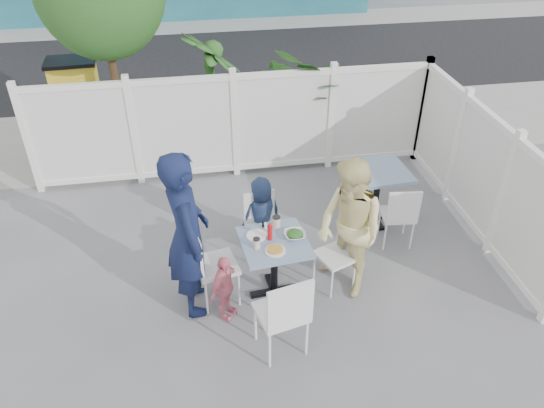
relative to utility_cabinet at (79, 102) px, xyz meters
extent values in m
plane|color=slate|center=(2.34, -4.00, -0.67)|extent=(80.00, 80.00, 0.00)
cube|color=gray|center=(2.34, -0.20, -0.66)|extent=(24.00, 2.60, 0.01)
cube|color=black|center=(2.34, 3.50, -0.67)|extent=(24.00, 5.00, 0.01)
cube|color=gray|center=(2.34, 6.60, -0.66)|extent=(24.00, 1.60, 0.01)
cube|color=white|center=(2.44, -1.60, 0.15)|extent=(5.80, 0.04, 1.40)
cube|color=white|center=(2.44, -1.60, 0.89)|extent=(5.86, 0.08, 0.08)
cube|color=white|center=(2.44, -1.60, -0.61)|extent=(5.86, 0.08, 0.12)
cube|color=white|center=(5.34, -3.40, 0.15)|extent=(0.04, 3.60, 1.40)
cube|color=white|center=(5.34, -3.40, 0.89)|extent=(0.08, 3.66, 0.08)
cube|color=white|center=(5.34, -3.40, -0.61)|extent=(0.08, 3.66, 0.12)
cylinder|color=#382316|center=(0.74, -0.70, 0.53)|extent=(0.12, 0.12, 2.40)
cube|color=gold|center=(0.00, 0.00, 0.00)|extent=(0.75, 0.55, 1.34)
imported|color=#25511C|center=(2.19, -0.90, 0.31)|extent=(1.29, 1.29, 1.96)
imported|color=#25511C|center=(3.77, -1.00, 0.21)|extent=(1.88, 1.99, 1.75)
cube|color=slate|center=(2.56, -4.29, 0.06)|extent=(0.77, 0.77, 0.04)
cylinder|color=black|center=(2.56, -4.29, -0.31)|extent=(0.08, 0.08, 0.69)
cube|color=black|center=(2.56, -4.29, -0.65)|extent=(0.56, 0.14, 0.04)
cube|color=black|center=(2.56, -4.29, -0.65)|extent=(0.14, 0.56, 0.04)
cube|color=slate|center=(4.15, -3.10, 0.08)|extent=(0.77, 0.77, 0.04)
cylinder|color=black|center=(4.15, -3.10, -0.30)|extent=(0.08, 0.08, 0.71)
cube|color=black|center=(4.15, -3.10, -0.65)|extent=(0.58, 0.12, 0.04)
cube|color=black|center=(4.15, -3.10, -0.65)|extent=(0.12, 0.58, 0.04)
cube|color=white|center=(1.93, -4.27, -0.19)|extent=(0.51, 0.53, 0.04)
cube|color=white|center=(1.74, -4.31, 0.08)|extent=(0.12, 0.45, 0.48)
cylinder|color=white|center=(2.07, -4.04, -0.43)|extent=(0.03, 0.03, 0.48)
cylinder|color=white|center=(2.15, -4.42, -0.43)|extent=(0.03, 0.03, 0.48)
cylinder|color=white|center=(1.72, -4.11, -0.43)|extent=(0.03, 0.03, 0.48)
cylinder|color=white|center=(1.80, -4.49, -0.43)|extent=(0.03, 0.03, 0.48)
cube|color=white|center=(3.26, -4.26, -0.25)|extent=(0.49, 0.50, 0.04)
cube|color=white|center=(3.43, -4.20, -0.02)|extent=(0.17, 0.37, 0.42)
cylinder|color=white|center=(3.18, -4.48, -0.46)|extent=(0.02, 0.02, 0.42)
cylinder|color=white|center=(3.05, -4.17, -0.46)|extent=(0.02, 0.02, 0.42)
cylinder|color=white|center=(3.47, -4.36, -0.46)|extent=(0.02, 0.02, 0.42)
cylinder|color=white|center=(3.35, -4.05, -0.46)|extent=(0.02, 0.02, 0.42)
cube|color=white|center=(2.55, -3.63, -0.26)|extent=(0.43, 0.41, 0.04)
cube|color=white|center=(2.52, -3.45, -0.03)|extent=(0.38, 0.08, 0.41)
cylinder|color=white|center=(2.73, -3.76, -0.47)|extent=(0.02, 0.02, 0.41)
cylinder|color=white|center=(2.40, -3.80, -0.47)|extent=(0.02, 0.02, 0.41)
cylinder|color=white|center=(2.69, -3.45, -0.47)|extent=(0.02, 0.02, 0.41)
cylinder|color=white|center=(2.36, -3.50, -0.47)|extent=(0.02, 0.02, 0.41)
cube|color=white|center=(2.50, -5.07, -0.18)|extent=(0.55, 0.53, 0.04)
cube|color=white|center=(2.54, -5.28, 0.10)|extent=(0.45, 0.14, 0.49)
cylinder|color=white|center=(2.26, -4.94, -0.42)|extent=(0.03, 0.03, 0.49)
cylinder|color=white|center=(2.64, -4.85, -0.42)|extent=(0.03, 0.03, 0.49)
cylinder|color=white|center=(2.35, -5.30, -0.42)|extent=(0.03, 0.03, 0.49)
cylinder|color=white|center=(2.73, -5.21, -0.42)|extent=(0.03, 0.03, 0.49)
cube|color=white|center=(4.24, -3.62, -0.25)|extent=(0.43, 0.42, 0.04)
cube|color=white|center=(4.22, -3.80, -0.01)|extent=(0.40, 0.07, 0.42)
cylinder|color=white|center=(4.09, -3.45, -0.46)|extent=(0.02, 0.02, 0.42)
cylinder|color=white|center=(4.42, -3.48, -0.46)|extent=(0.02, 0.02, 0.42)
cylinder|color=white|center=(4.05, -3.76, -0.46)|extent=(0.02, 0.02, 0.42)
cylinder|color=white|center=(4.39, -3.80, -0.46)|extent=(0.02, 0.02, 0.42)
imported|color=#121B3E|center=(1.66, -4.30, 0.28)|extent=(0.54, 0.75, 1.91)
imported|color=#E7CC4A|center=(3.38, -4.32, 0.15)|extent=(0.88, 0.97, 1.64)
imported|color=#1C2A4B|center=(2.55, -3.44, -0.17)|extent=(0.55, 0.42, 1.00)
imported|color=pink|center=(1.99, -4.54, -0.27)|extent=(0.45, 0.49, 0.80)
cylinder|color=white|center=(2.54, -4.46, 0.08)|extent=(0.22, 0.22, 0.01)
cylinder|color=white|center=(2.39, -4.17, 0.08)|extent=(0.22, 0.22, 0.02)
imported|color=white|center=(2.79, -4.25, 0.10)|extent=(0.23, 0.23, 0.06)
cylinder|color=beige|center=(2.36, -4.37, 0.13)|extent=(0.07, 0.07, 0.11)
cylinder|color=beige|center=(2.63, -4.05, 0.14)|extent=(0.09, 0.09, 0.13)
cylinder|color=red|center=(2.52, -4.25, 0.16)|extent=(0.05, 0.05, 0.17)
cylinder|color=white|center=(2.51, -4.05, 0.11)|extent=(0.03, 0.03, 0.07)
cylinder|color=black|center=(2.49, -4.02, 0.11)|extent=(0.03, 0.03, 0.07)
camera|label=1|loc=(1.80, -8.65, 3.60)|focal=35.00mm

